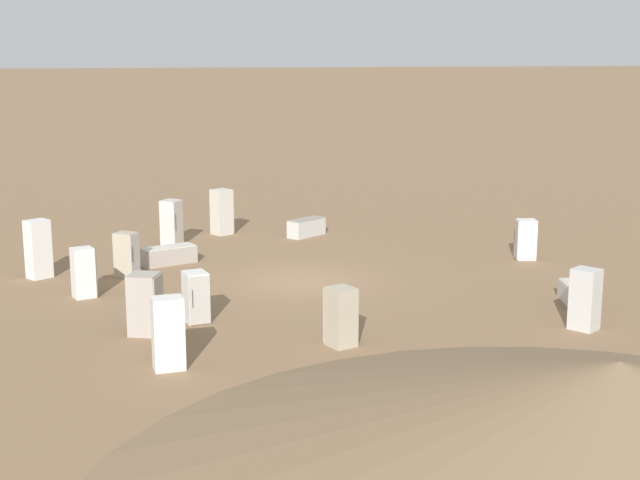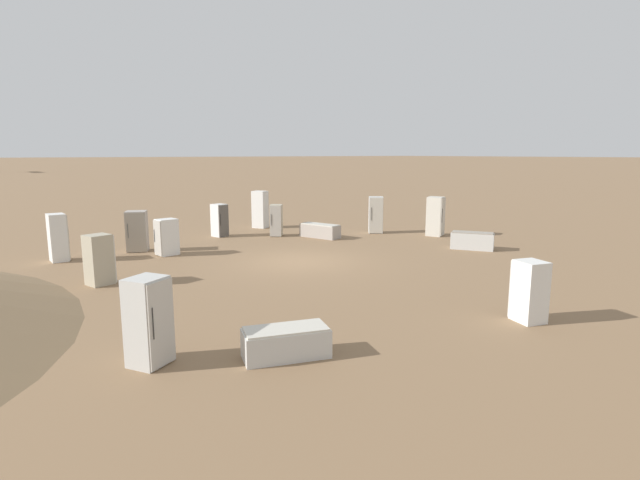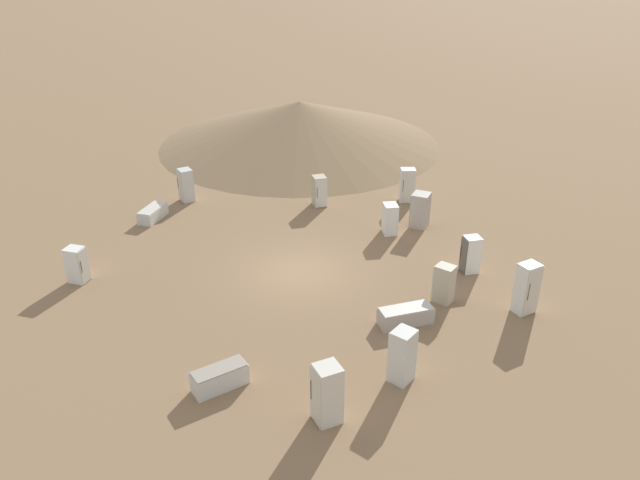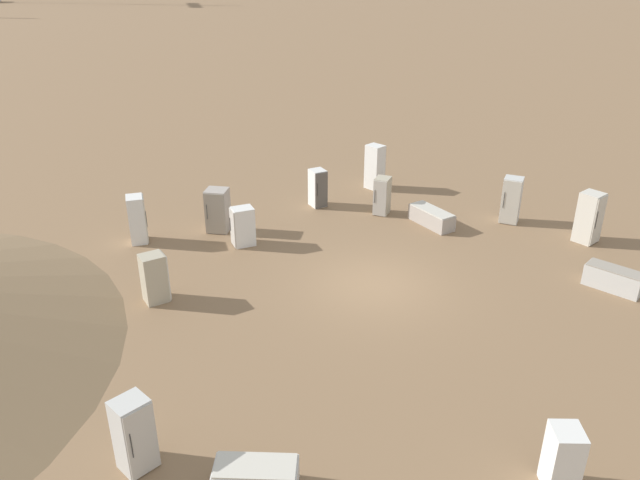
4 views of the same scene
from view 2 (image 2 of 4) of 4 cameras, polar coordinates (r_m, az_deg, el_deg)
The scene contains 15 objects.
ground_plane at distance 18.25m, azimuth -2.36°, elevation -2.45°, with size 1000.00×1000.00×0.00m, color #846647.
discarded_fridge_0 at distance 24.04m, azimuth -11.40°, elevation 2.22°, with size 0.78×0.70×1.54m.
discarded_fridge_1 at distance 23.78m, azimuth -5.03°, elevation 2.25°, with size 0.88×0.85×1.50m.
discarded_fridge_2 at distance 9.85m, azimuth -19.00°, elevation -8.80°, with size 0.89×0.90×1.67m.
discarded_fridge_3 at distance 21.30m, azimuth -20.19°, elevation 0.95°, with size 1.02×1.02×1.62m.
discarded_fridge_4 at distance 20.15m, azimuth -17.13°, elevation 0.32°, with size 0.70×0.86×1.40m.
discarded_fridge_5 at distance 23.33m, azimuth -0.00°, elevation 1.07°, with size 2.04×1.26×0.64m.
discarded_fridge_6 at distance 12.67m, azimuth 22.79°, elevation -5.42°, with size 0.83×0.74×1.45m.
discarded_fridge_7 at distance 26.51m, azimuth -6.84°, elevation 3.49°, with size 0.91×0.88×1.95m.
discarded_fridge_8 at distance 16.32m, azimuth -23.91°, elevation -2.06°, with size 0.78×0.85×1.52m.
discarded_fridge_9 at distance 20.50m, azimuth -27.76°, elevation 0.25°, with size 0.73×0.64×1.74m.
discarded_fridge_10 at distance 9.85m, azimuth -3.91°, elevation -11.60°, with size 1.17×1.79×0.59m.
discarded_fridge_11 at distance 24.37m, azimuth 13.07°, elevation 2.64°, with size 0.96×0.92×1.86m.
discarded_fridge_12 at distance 24.74m, azimuth 6.39°, elevation 2.87°, with size 0.92×0.92×1.79m.
discarded_fridge_13 at distance 21.39m, azimuth 17.01°, elevation -0.08°, with size 1.76×1.46×0.71m.
Camera 2 is at (-14.97, 9.67, 3.90)m, focal length 28.00 mm.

